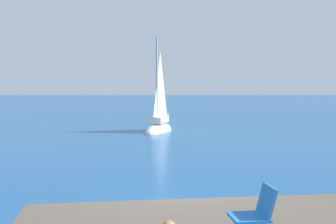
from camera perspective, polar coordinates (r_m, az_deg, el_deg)
name	(u,v)px	position (r m, az deg, el deg)	size (l,w,h in m)	color
ground_plane	(172,223)	(10.19, 0.58, -14.90)	(160.00, 160.00, 0.00)	navy
sailboat_near	(157,126)	(26.89, -1.48, -1.96)	(2.30, 3.67, 6.61)	white
beach_chair	(255,211)	(6.29, 11.77, -13.02)	(0.66, 0.56, 0.80)	blue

